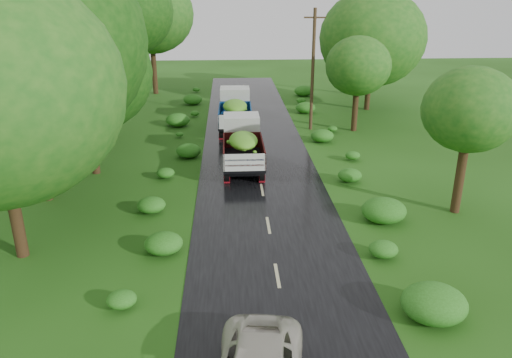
{
  "coord_description": "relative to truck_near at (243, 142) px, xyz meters",
  "views": [
    {
      "loc": [
        -1.61,
        -11.2,
        9.6
      ],
      "look_at": [
        -0.46,
        9.19,
        1.7
      ],
      "focal_mm": 35.0,
      "sensor_mm": 36.0,
      "label": 1
    }
  ],
  "objects": [
    {
      "name": "ground",
      "position": [
        0.86,
        -15.71,
        -1.43
      ],
      "size": [
        120.0,
        120.0,
        0.0
      ],
      "primitive_type": "plane",
      "color": "#1C430E",
      "rests_on": "ground"
    },
    {
      "name": "road",
      "position": [
        0.86,
        -10.71,
        -1.42
      ],
      "size": [
        6.5,
        80.0,
        0.02
      ],
      "primitive_type": "cube",
      "color": "black",
      "rests_on": "ground"
    },
    {
      "name": "road_lines",
      "position": [
        0.86,
        -9.71,
        -1.41
      ],
      "size": [
        0.12,
        69.6,
        0.0
      ],
      "color": "#BFB78C",
      "rests_on": "road"
    },
    {
      "name": "truck_near",
      "position": [
        0.0,
        0.0,
        0.0
      ],
      "size": [
        2.18,
        6.04,
        2.54
      ],
      "rotation": [
        0.0,
        0.0,
        0.0
      ],
      "color": "black",
      "rests_on": "ground"
    },
    {
      "name": "truck_far",
      "position": [
        -0.28,
        8.01,
        0.05
      ],
      "size": [
        2.3,
        6.26,
        2.62
      ],
      "rotation": [
        0.0,
        0.0,
        -0.02
      ],
      "color": "black",
      "rests_on": "ground"
    },
    {
      "name": "utility_pole",
      "position": [
        5.11,
        7.59,
        2.84
      ],
      "size": [
        1.45,
        0.29,
        8.3
      ],
      "rotation": [
        0.0,
        0.0,
        -0.13
      ],
      "color": "#382616",
      "rests_on": "ground"
    },
    {
      "name": "trees_left",
      "position": [
        -9.2,
        4.0,
        5.42
      ],
      "size": [
        7.58,
        34.97,
        9.58
      ],
      "color": "black",
      "rests_on": "ground"
    },
    {
      "name": "trees_right",
      "position": [
        10.04,
        10.19,
        3.86
      ],
      "size": [
        6.2,
        29.91,
        7.59
      ],
      "color": "black",
      "rests_on": "ground"
    },
    {
      "name": "shrubs",
      "position": [
        0.86,
        -1.71,
        -1.08
      ],
      "size": [
        11.9,
        44.0,
        0.7
      ],
      "color": "#256117",
      "rests_on": "ground"
    }
  ]
}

